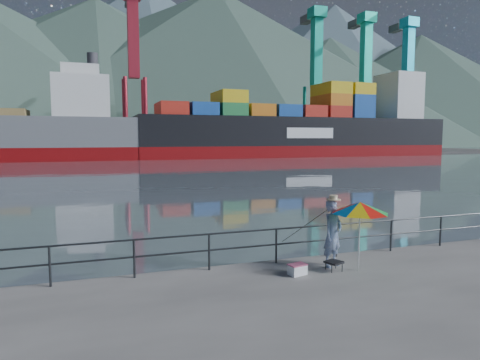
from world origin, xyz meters
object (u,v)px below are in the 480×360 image
object	(u,v)px
fisherman	(333,234)
cooler_bag	(297,270)
container_ship	(305,127)
beach_umbrella	(360,208)

from	to	relation	value
fisherman	cooler_bag	xyz separation A→B (m)	(-1.27, -0.35, -0.81)
fisherman	container_ship	distance (m)	77.91
fisherman	container_ship	bearing A→B (deg)	38.70
cooler_bag	container_ship	xyz separation A→B (m)	(36.74, 69.55, 5.66)
fisherman	container_ship	size ratio (longest dim) A/B	0.03
cooler_bag	container_ship	world-z (taller)	container_ship
fisherman	container_ship	world-z (taller)	container_ship
cooler_bag	container_ship	size ratio (longest dim) A/B	0.01
beach_umbrella	fisherman	bearing A→B (deg)	130.29
container_ship	fisherman	bearing A→B (deg)	-117.14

